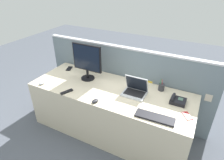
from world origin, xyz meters
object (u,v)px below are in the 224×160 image
Objects in this scene: computer_mouse_right_hand at (42,83)px; laptop at (135,89)px; pen_cup at (161,87)px; computer_mouse_left_hand at (95,101)px; desktop_monitor at (87,60)px; keyboard_main at (155,117)px; cell_phone_red_case at (187,116)px; cell_phone_black_slab at (69,69)px; desk_phone at (177,101)px; tv_remote at (67,92)px.

laptop is at bearing 18.80° from computer_mouse_right_hand.
computer_mouse_left_hand is at bearing -135.34° from pen_cup.
laptop is (0.78, -0.06, -0.24)m from desktop_monitor.
laptop is 0.52m from keyboard_main.
desktop_monitor reaches higher than laptop.
cell_phone_red_case is at bearing 27.81° from computer_mouse_left_hand.
laptop is at bearing -27.96° from cell_phone_black_slab.
cell_phone_black_slab is (0.03, 0.57, -0.01)m from computer_mouse_right_hand.
desk_phone is 1.01m from computer_mouse_left_hand.
keyboard_main is 1.70m from cell_phone_black_slab.
desktop_monitor is 1.11m from pen_cup.
cell_phone_black_slab is at bearing 134.99° from cell_phone_red_case.
pen_cup is (1.55, 0.62, 0.03)m from computer_mouse_right_hand.
desktop_monitor is 3.57× the size of cell_phone_black_slab.
pen_cup reaches higher than cell_phone_red_case.
tv_remote is at bearing -161.70° from desk_phone.
computer_mouse_right_hand is 0.57× the size of pen_cup.
computer_mouse_right_hand is at bearing -166.42° from desk_phone.
computer_mouse_left_hand is (0.90, -0.02, 0.00)m from computer_mouse_right_hand.
cell_phone_red_case is 0.80× the size of tv_remote.
laptop is at bearing -140.03° from pen_cup.
tv_remote is (-1.10, -0.63, -0.04)m from pen_cup.
tv_remote is (-1.35, -0.45, -0.02)m from desk_phone.
laptop is 2.03× the size of cell_phone_black_slab.
computer_mouse_right_hand is at bearing -157.55° from tv_remote.
laptop is at bearing -174.53° from desk_phone.
desk_phone reaches higher than computer_mouse_right_hand.
cell_phone_black_slab and cell_phone_red_case have the same top height.
computer_mouse_right_hand is at bearing -166.64° from computer_mouse_left_hand.
desktop_monitor reaches higher than computer_mouse_left_hand.
laptop reaches higher than cell_phone_red_case.
desk_phone is at bearing 42.12° from tv_remote.
computer_mouse_right_hand is at bearing -163.16° from laptop.
laptop is 3.01× the size of computer_mouse_left_hand.
pen_cup is 1.52m from cell_phone_black_slab.
cell_phone_black_slab is at bearing 175.60° from desk_phone.
keyboard_main is 1.64m from computer_mouse_right_hand.
desktop_monitor is 3.12× the size of tv_remote.
computer_mouse_left_hand is (-0.90, -0.46, -0.01)m from desk_phone.
desk_phone reaches higher than cell_phone_black_slab.
pen_cup is (0.28, 0.24, -0.02)m from laptop.
tv_remote is (-1.50, -0.24, 0.01)m from cell_phone_red_case.
desktop_monitor is 3.92× the size of cell_phone_red_case.
computer_mouse_right_hand is 0.57m from cell_phone_black_slab.
laptop is 1.33m from computer_mouse_right_hand.
cell_phone_red_case is (1.95, 0.22, -0.01)m from computer_mouse_right_hand.
laptop is at bearing 49.66° from tv_remote.
desk_phone is at bearing -0.49° from desktop_monitor.
computer_mouse_left_hand is at bearing -53.62° from cell_phone_black_slab.
keyboard_main is at bearing 177.83° from cell_phone_red_case.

